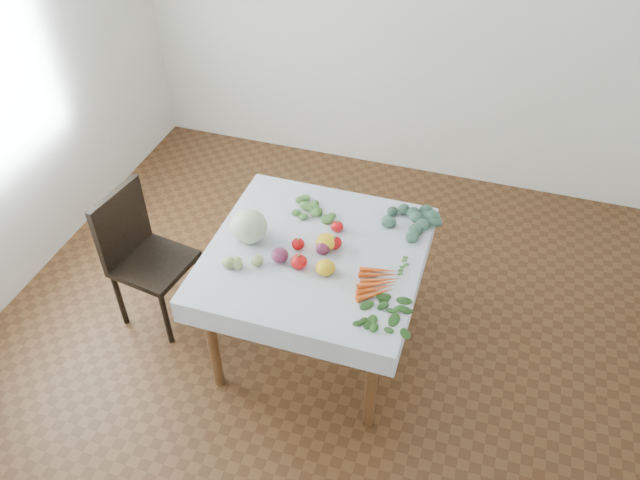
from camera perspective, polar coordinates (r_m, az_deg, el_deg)
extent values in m
plane|color=brown|center=(3.86, -0.38, -9.36)|extent=(4.00, 4.00, 0.00)
cube|color=white|center=(4.67, 7.65, 20.63)|extent=(4.00, 0.04, 2.70)
cube|color=brown|center=(3.32, -0.44, -1.38)|extent=(1.00, 1.00, 0.04)
cylinder|color=brown|center=(3.45, -9.78, -9.18)|extent=(0.06, 0.06, 0.71)
cylinder|color=brown|center=(3.25, 4.72, -12.94)|extent=(0.06, 0.06, 0.71)
cylinder|color=brown|center=(3.99, -4.46, 0.08)|extent=(0.06, 0.06, 0.71)
cylinder|color=brown|center=(3.82, 7.94, -2.57)|extent=(0.06, 0.06, 0.71)
cube|color=white|center=(3.31, -0.44, -1.09)|extent=(1.12, 1.12, 0.01)
cube|color=black|center=(3.83, -14.94, -2.09)|extent=(0.46, 0.46, 0.04)
cube|color=black|center=(3.78, -17.73, 1.43)|extent=(0.10, 0.41, 0.44)
cylinder|color=black|center=(4.00, -17.83, -5.19)|extent=(0.03, 0.03, 0.41)
cylinder|color=black|center=(3.81, -13.88, -6.97)|extent=(0.03, 0.03, 0.41)
cylinder|color=black|center=(4.17, -14.84, -2.14)|extent=(0.03, 0.03, 0.41)
cylinder|color=black|center=(3.99, -10.93, -3.69)|extent=(0.03, 0.03, 0.41)
ellipsoid|color=beige|center=(3.34, -6.52, 1.26)|extent=(0.25, 0.25, 0.18)
ellipsoid|color=red|center=(3.41, 1.59, 1.25)|extent=(0.08, 0.08, 0.06)
ellipsoid|color=red|center=(3.30, -2.02, -0.36)|extent=(0.07, 0.07, 0.06)
ellipsoid|color=red|center=(3.19, -1.94, -1.99)|extent=(0.09, 0.09, 0.08)
ellipsoid|color=red|center=(3.31, 1.36, -0.25)|extent=(0.09, 0.09, 0.07)
ellipsoid|color=yellow|center=(3.30, 0.57, -0.17)|extent=(0.13, 0.13, 0.08)
ellipsoid|color=yellow|center=(3.16, 0.50, -2.53)|extent=(0.11, 0.11, 0.07)
ellipsoid|color=maroon|center=(3.23, -3.70, -1.41)|extent=(0.12, 0.12, 0.08)
ellipsoid|color=maroon|center=(3.27, 0.27, -0.76)|extent=(0.09, 0.09, 0.06)
ellipsoid|color=#AFBE6D|center=(3.21, -6.97, -2.32)|extent=(0.05, 0.05, 0.05)
ellipsoid|color=#AFBE6D|center=(3.24, -7.35, -1.98)|extent=(0.05, 0.05, 0.05)
ellipsoid|color=#AFBE6D|center=(3.19, -7.46, -2.70)|extent=(0.05, 0.05, 0.05)
ellipsoid|color=#AFBE6D|center=(3.22, -6.03, -2.04)|extent=(0.05, 0.05, 0.05)
cone|color=orange|center=(3.19, 5.63, -2.78)|extent=(0.21, 0.08, 0.03)
cone|color=orange|center=(3.17, 5.49, -3.18)|extent=(0.21, 0.10, 0.03)
cone|color=orange|center=(3.14, 5.34, -3.60)|extent=(0.21, 0.12, 0.03)
cone|color=orange|center=(3.12, 5.20, -4.02)|extent=(0.20, 0.13, 0.03)
cone|color=orange|center=(3.10, 5.05, -4.45)|extent=(0.19, 0.15, 0.03)
cone|color=orange|center=(3.07, 4.90, -4.88)|extent=(0.18, 0.16, 0.03)
ellipsoid|color=#3D6554|center=(3.48, 8.35, 1.59)|extent=(0.07, 0.07, 0.05)
ellipsoid|color=#3D6554|center=(3.50, 7.49, 1.94)|extent=(0.07, 0.07, 0.05)
ellipsoid|color=#3D6554|center=(3.45, 7.95, 1.20)|extent=(0.07, 0.07, 0.05)
ellipsoid|color=#3D6554|center=(3.52, 8.62, 1.99)|extent=(0.07, 0.07, 0.05)
ellipsoid|color=#3D6554|center=(3.48, 6.66, 1.72)|extent=(0.07, 0.07, 0.05)
ellipsoid|color=#3D6554|center=(3.45, 9.15, 1.05)|extent=(0.07, 0.07, 0.05)
ellipsoid|color=#3D6554|center=(3.55, 7.59, 2.56)|extent=(0.07, 0.07, 0.05)
ellipsoid|color=#3D6554|center=(3.42, 6.93, 0.88)|extent=(0.07, 0.07, 0.05)
ellipsoid|color=#3D6554|center=(3.51, 9.96, 1.74)|extent=(0.07, 0.07, 0.05)
ellipsoid|color=#3D6554|center=(3.53, 5.84, 2.43)|extent=(0.07, 0.07, 0.05)
ellipsoid|color=#3D6554|center=(3.39, 8.90, 0.25)|extent=(0.07, 0.07, 0.05)
ellipsoid|color=#3D6554|center=(3.59, 8.89, 2.87)|extent=(0.07, 0.07, 0.05)
ellipsoid|color=#1F4816|center=(3.00, 6.83, -6.84)|extent=(0.06, 0.04, 0.01)
ellipsoid|color=#1F4816|center=(3.01, 6.10, -6.52)|extent=(0.06, 0.04, 0.01)
ellipsoid|color=#1F4816|center=(2.98, 6.46, -7.20)|extent=(0.06, 0.04, 0.01)
ellipsoid|color=#1F4816|center=(3.02, 6.98, -6.48)|extent=(0.06, 0.04, 0.01)
ellipsoid|color=#1F4816|center=(3.00, 5.54, -6.75)|extent=(0.06, 0.04, 0.01)
ellipsoid|color=#1F4816|center=(2.98, 7.30, -7.27)|extent=(0.06, 0.04, 0.01)
ellipsoid|color=#1F4816|center=(3.04, 6.24, -6.04)|extent=(0.06, 0.04, 0.01)
ellipsoid|color=#1F4816|center=(2.97, 5.74, -7.43)|extent=(0.06, 0.04, 0.01)
ellipsoid|color=#1F4816|center=(3.01, 7.85, -6.68)|extent=(0.06, 0.04, 0.01)
ellipsoid|color=#1F4816|center=(3.02, 5.05, -6.19)|extent=(0.06, 0.04, 0.01)
ellipsoid|color=#1F4816|center=(2.95, 7.07, -7.88)|extent=(0.06, 0.04, 0.01)
ellipsoid|color=#1F4816|center=(3.05, 7.14, -5.79)|extent=(0.06, 0.04, 0.01)
ellipsoid|color=#1F4816|center=(2.98, 4.63, -7.14)|extent=(0.06, 0.04, 0.01)
ellipsoid|color=#1F4816|center=(2.99, 8.50, -7.38)|extent=(0.06, 0.04, 0.01)
ellipsoid|color=#1F4816|center=(3.06, 5.33, -5.47)|extent=(0.06, 0.04, 0.01)
ellipsoid|color=#1F4816|center=(2.93, 5.94, -8.24)|extent=(0.06, 0.04, 0.01)
ellipsoid|color=#1F4816|center=(3.05, 8.48, -6.08)|extent=(0.06, 0.04, 0.01)
ellipsoid|color=#537F3A|center=(3.56, -0.34, 2.92)|extent=(0.06, 0.06, 0.03)
ellipsoid|color=#537F3A|center=(3.58, -0.82, 3.21)|extent=(0.06, 0.06, 0.03)
ellipsoid|color=#537F3A|center=(3.54, -0.79, 2.69)|extent=(0.06, 0.06, 0.03)
ellipsoid|color=#537F3A|center=(3.58, 0.03, 3.16)|extent=(0.06, 0.06, 0.03)
ellipsoid|color=#537F3A|center=(3.58, -1.52, 3.13)|extent=(0.06, 0.06, 0.03)
ellipsoid|color=#537F3A|center=(3.53, 0.02, 2.49)|extent=(0.06, 0.06, 0.03)
ellipsoid|color=#537F3A|center=(3.62, -0.49, 3.62)|extent=(0.06, 0.06, 0.03)
ellipsoid|color=#537F3A|center=(3.53, -1.67, 2.57)|extent=(0.06, 0.06, 0.03)
ellipsoid|color=#537F3A|center=(3.56, 0.92, 2.88)|extent=(0.06, 0.06, 0.03)
ellipsoid|color=#537F3A|center=(3.62, -1.83, 3.66)|extent=(0.06, 0.06, 0.03)
ellipsoid|color=#537F3A|center=(3.49, -0.50, 1.99)|extent=(0.06, 0.06, 0.03)
ellipsoid|color=#537F3A|center=(3.62, 0.61, 3.73)|extent=(0.06, 0.06, 0.03)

